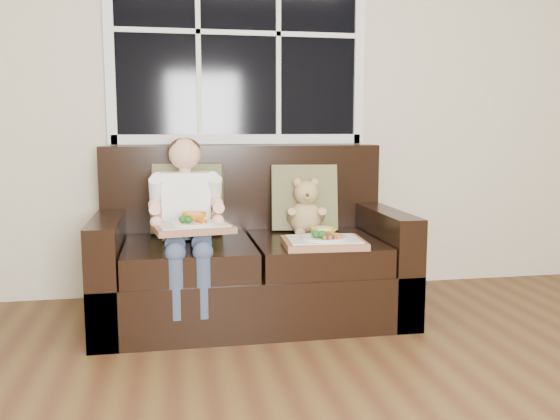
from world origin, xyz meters
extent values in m
cube|color=beige|center=(0.00, 2.50, 1.35)|extent=(4.50, 0.02, 2.70)
cube|color=black|center=(-0.42, 2.48, 1.65)|extent=(1.50, 0.02, 1.25)
cube|color=white|center=(-0.42, 2.47, 0.99)|extent=(1.58, 0.04, 0.06)
cube|color=white|center=(-1.20, 2.47, 1.65)|extent=(0.06, 0.04, 1.37)
cube|color=white|center=(0.36, 2.47, 1.65)|extent=(0.06, 0.04, 1.37)
cube|color=white|center=(-0.42, 2.47, 1.65)|extent=(1.50, 0.03, 0.03)
cube|color=black|center=(-0.42, 1.95, 0.15)|extent=(1.70, 0.90, 0.30)
cube|color=black|center=(-1.19, 1.95, 0.30)|extent=(0.15, 0.90, 0.60)
cube|color=black|center=(0.36, 1.95, 0.30)|extent=(0.15, 0.90, 0.60)
cube|color=black|center=(-0.42, 2.33, 0.63)|extent=(1.70, 0.18, 0.66)
cube|color=black|center=(-0.77, 1.87, 0.38)|extent=(0.68, 0.72, 0.15)
cube|color=black|center=(-0.07, 1.87, 0.38)|extent=(0.68, 0.72, 0.15)
cube|color=olive|center=(-0.76, 2.17, 0.65)|extent=(0.44, 0.27, 0.42)
cube|color=olive|center=(-0.07, 2.17, 0.65)|extent=(0.41, 0.23, 0.40)
cube|color=white|center=(-0.78, 2.00, 0.64)|extent=(0.26, 0.16, 0.36)
sphere|color=#E0A489|center=(-0.78, 1.99, 0.93)|extent=(0.17, 0.17, 0.17)
ellipsoid|color=#3C1F13|center=(-0.78, 2.00, 0.95)|extent=(0.17, 0.17, 0.12)
cylinder|color=#313D56|center=(-0.84, 1.80, 0.50)|extent=(0.10, 0.32, 0.10)
cylinder|color=#313D56|center=(-0.71, 1.80, 0.50)|extent=(0.10, 0.32, 0.10)
cylinder|color=#313D56|center=(-0.84, 1.54, 0.30)|extent=(0.09, 0.09, 0.30)
cylinder|color=#313D56|center=(-0.71, 1.54, 0.30)|extent=(0.09, 0.09, 0.30)
cylinder|color=#E0A489|center=(-0.93, 1.88, 0.68)|extent=(0.07, 0.32, 0.25)
cylinder|color=#E0A489|center=(-0.62, 1.88, 0.68)|extent=(0.07, 0.32, 0.25)
ellipsoid|color=tan|center=(-0.08, 2.08, 0.54)|extent=(0.21, 0.19, 0.20)
sphere|color=tan|center=(-0.08, 2.06, 0.69)|extent=(0.16, 0.16, 0.14)
sphere|color=tan|center=(-0.13, 2.07, 0.75)|extent=(0.05, 0.05, 0.05)
sphere|color=tan|center=(-0.03, 2.07, 0.75)|extent=(0.05, 0.05, 0.05)
sphere|color=tan|center=(-0.08, 2.01, 0.68)|extent=(0.06, 0.06, 0.06)
sphere|color=#302215|center=(-0.08, 1.98, 0.69)|extent=(0.02, 0.02, 0.02)
cylinder|color=tan|center=(-0.12, 1.96, 0.48)|extent=(0.07, 0.12, 0.06)
cylinder|color=tan|center=(-0.03, 1.96, 0.48)|extent=(0.07, 0.12, 0.06)
cube|color=#8D6040|center=(-0.75, 1.71, 0.56)|extent=(0.43, 0.35, 0.03)
cube|color=beige|center=(-0.75, 1.71, 0.58)|extent=(0.38, 0.30, 0.01)
cylinder|color=silver|center=(-0.75, 1.70, 0.59)|extent=(0.22, 0.22, 0.01)
imported|color=orange|center=(-0.74, 1.74, 0.62)|extent=(0.14, 0.14, 0.04)
cylinder|color=#E2BA7B|center=(-0.74, 1.74, 0.62)|extent=(0.08, 0.08, 0.02)
ellipsoid|color=#1E5F20|center=(-0.80, 1.66, 0.62)|extent=(0.04, 0.04, 0.04)
ellipsoid|color=#1E5F20|center=(-0.77, 1.65, 0.62)|extent=(0.04, 0.04, 0.04)
cylinder|color=orange|center=(-0.71, 1.66, 0.60)|extent=(0.04, 0.06, 0.01)
cube|color=#8D6040|center=(-0.07, 1.67, 0.47)|extent=(0.44, 0.34, 0.03)
cube|color=beige|center=(-0.07, 1.67, 0.49)|extent=(0.39, 0.29, 0.01)
cylinder|color=silver|center=(-0.07, 1.66, 0.50)|extent=(0.24, 0.24, 0.01)
imported|color=gold|center=(-0.06, 1.70, 0.52)|extent=(0.14, 0.14, 0.03)
cylinder|color=#E2BA7B|center=(-0.06, 1.70, 0.53)|extent=(0.09, 0.09, 0.02)
ellipsoid|color=#1E5F20|center=(-0.13, 1.62, 0.53)|extent=(0.04, 0.04, 0.04)
ellipsoid|color=#1E5F20|center=(-0.10, 1.61, 0.53)|extent=(0.04, 0.04, 0.04)
cylinder|color=orange|center=(-0.03, 1.61, 0.51)|extent=(0.05, 0.06, 0.02)
cylinder|color=brown|center=(-0.07, 1.60, 0.52)|extent=(0.03, 0.09, 0.02)
camera|label=1|loc=(-0.85, -1.29, 1.07)|focal=38.00mm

